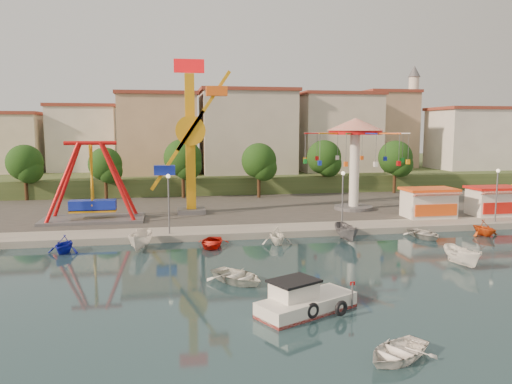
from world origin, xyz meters
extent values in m
plane|color=#132734|center=(0.00, 0.00, 0.00)|extent=(200.00, 200.00, 0.00)
cube|color=#9E998E|center=(0.00, 62.00, 0.30)|extent=(200.00, 100.00, 0.60)
cube|color=#4C4944|center=(0.00, 30.00, 0.60)|extent=(90.00, 28.00, 0.01)
cube|color=#384C26|center=(0.00, 67.00, 1.50)|extent=(200.00, 60.00, 3.00)
cube|color=#59595E|center=(-15.49, 20.55, 0.75)|extent=(10.00, 5.00, 0.30)
cube|color=#1528BA|center=(-15.49, 20.55, 2.20)|extent=(4.50, 1.40, 1.00)
cylinder|color=red|center=(-15.49, 20.55, 8.40)|extent=(5.00, 0.40, 0.40)
cube|color=#59595E|center=(-5.55, 23.53, 0.85)|extent=(3.00, 3.00, 0.50)
cube|color=orange|center=(-5.55, 23.53, 8.10)|extent=(1.00, 1.00, 15.00)
cube|color=red|center=(-5.55, 23.53, 16.40)|extent=(3.20, 0.50, 1.40)
cylinder|color=orange|center=(-5.55, 22.73, 9.60)|extent=(3.20, 0.50, 3.20)
cube|color=orange|center=(-4.15, 22.53, 11.67)|extent=(5.89, 0.35, 8.48)
cube|color=#EF5B15|center=(-2.75, 22.53, 13.74)|extent=(2.20, 1.20, 1.00)
cylinder|color=#59595E|center=(12.87, 22.69, 0.80)|extent=(4.40, 4.40, 0.40)
cylinder|color=white|center=(12.87, 22.69, 5.10)|extent=(1.10, 1.10, 9.00)
cylinder|color=red|center=(12.87, 22.69, 9.40)|extent=(6.00, 6.00, 0.50)
cone|color=red|center=(12.87, 22.69, 10.30)|extent=(6.40, 6.40, 1.40)
cube|color=white|center=(18.70, 16.50, 2.00)|extent=(5.00, 3.00, 2.80)
cube|color=#EE5015|center=(18.70, 16.50, 3.55)|extent=(5.40, 3.40, 0.25)
cube|color=red|center=(18.70, 14.80, 3.20)|extent=(5.00, 0.77, 0.43)
cube|color=white|center=(26.28, 16.50, 2.00)|extent=(5.00, 3.00, 2.80)
cube|color=red|center=(26.28, 16.50, 3.55)|extent=(5.40, 3.40, 0.25)
cube|color=red|center=(26.28, 14.80, 3.20)|extent=(5.00, 0.77, 0.43)
cylinder|color=#59595E|center=(-8.00, 13.00, 3.10)|extent=(0.14, 0.14, 5.00)
cylinder|color=#59595E|center=(8.00, 13.00, 3.10)|extent=(0.14, 0.14, 5.00)
cylinder|color=#59595E|center=(24.00, 13.00, 3.10)|extent=(0.14, 0.14, 5.00)
cylinder|color=#382314|center=(-26.00, 36.98, 2.40)|extent=(0.44, 0.44, 3.60)
sphere|color=black|center=(-26.00, 36.98, 5.49)|extent=(4.60, 4.60, 4.60)
cylinder|color=#382314|center=(-16.00, 36.24, 2.30)|extent=(0.44, 0.44, 3.40)
sphere|color=black|center=(-16.00, 36.24, 5.22)|extent=(4.35, 4.35, 4.35)
cylinder|color=#382314|center=(-6.00, 35.81, 2.56)|extent=(0.44, 0.44, 3.92)
sphere|color=black|center=(-6.00, 35.81, 5.94)|extent=(5.02, 5.02, 5.02)
cylinder|color=#382314|center=(4.00, 34.36, 2.43)|extent=(0.44, 0.44, 3.66)
sphere|color=black|center=(4.00, 34.36, 5.58)|extent=(4.68, 4.68, 4.68)
cylinder|color=#382314|center=(14.00, 37.35, 2.50)|extent=(0.44, 0.44, 3.80)
sphere|color=black|center=(14.00, 37.35, 5.77)|extent=(4.86, 4.86, 4.86)
cylinder|color=#382314|center=(24.00, 35.54, 2.49)|extent=(0.44, 0.44, 3.77)
sphere|color=black|center=(24.00, 35.54, 5.73)|extent=(4.83, 4.83, 4.83)
cube|color=silver|center=(-21.33, 51.38, 7.32)|extent=(12.33, 9.01, 8.63)
cube|color=tan|center=(-8.19, 51.96, 8.62)|extent=(11.95, 9.28, 11.23)
cube|color=beige|center=(5.60, 48.80, 7.60)|extent=(12.59, 10.50, 9.20)
cube|color=beige|center=(19.07, 52.20, 7.62)|extent=(10.75, 9.23, 9.24)
cube|color=tan|center=(32.37, 50.33, 8.61)|extent=(12.77, 10.96, 11.21)
cube|color=silver|center=(44.15, 48.77, 9.18)|extent=(8.23, 8.98, 12.36)
cube|color=beige|center=(56.03, 53.70, 7.38)|extent=(11.59, 10.93, 8.76)
cylinder|color=silver|center=(36.00, 54.00, 11.00)|extent=(1.80, 1.80, 16.00)
cylinder|color=#59595E|center=(36.00, 54.00, 16.00)|extent=(2.80, 2.80, 0.30)
cone|color=#59595E|center=(36.00, 54.00, 20.00)|extent=(2.20, 2.20, 2.00)
cube|color=white|center=(-0.86, -6.01, 0.34)|extent=(5.96, 4.43, 1.01)
cube|color=red|center=(-0.86, -6.01, 0.09)|extent=(5.96, 4.43, 0.18)
cube|color=white|center=(-1.53, -5.90, 1.18)|extent=(2.76, 2.51, 1.01)
cube|color=black|center=(-1.53, -5.90, 1.74)|extent=(3.06, 2.81, 0.13)
torus|color=black|center=(-0.86, -7.13, 0.50)|extent=(0.86, 0.58, 0.85)
torus|color=black|center=(0.71, -7.07, 0.50)|extent=(0.86, 0.58, 0.85)
imported|color=white|center=(-3.79, -0.19, 0.42)|extent=(4.75, 5.03, 0.85)
imported|color=white|center=(1.42, -12.04, 0.37)|extent=(4.33, 3.99, 0.73)
imported|color=white|center=(12.64, 0.78, 0.72)|extent=(1.65, 3.82, 1.44)
imported|color=#141CB4|center=(-16.27, 9.80, 0.73)|extent=(2.93, 3.22, 1.46)
imported|color=silver|center=(-10.30, 9.80, 0.80)|extent=(2.35, 4.38, 1.60)
imported|color=red|center=(-4.57, 9.80, 0.38)|extent=(3.47, 4.24, 0.77)
imported|color=white|center=(1.02, 9.80, 0.78)|extent=(2.65, 3.05, 1.57)
imported|color=slate|center=(7.28, 9.80, 0.79)|extent=(1.61, 4.10, 1.57)
imported|color=beige|center=(14.67, 9.80, 0.40)|extent=(3.22, 4.18, 0.80)
imported|color=#D74813|center=(20.59, 9.80, 0.74)|extent=(2.82, 3.15, 1.48)
camera|label=1|loc=(-8.08, -30.92, 9.83)|focal=35.00mm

